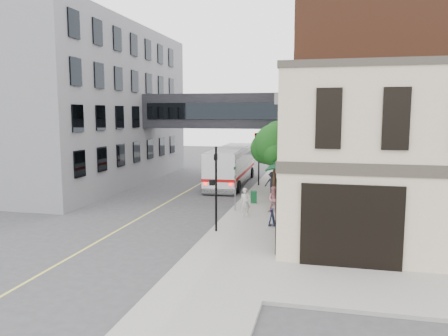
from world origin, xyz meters
The scene contains 17 objects.
ground centered at (0.00, 0.00, 0.00)m, with size 120.00×120.00×0.00m, color #38383A.
sidewalk_main centered at (2.00, 14.00, 0.07)m, with size 4.00×60.00×0.15m, color gray.
corner_building centered at (8.97, 2.00, 4.21)m, with size 10.19×8.12×8.45m.
brick_building centered at (9.98, 15.00, 6.99)m, with size 13.76×18.00×14.00m.
opposite_building centered at (-17.00, 16.00, 7.00)m, with size 14.00×24.00×14.00m, color slate.
skyway_bridge centered at (-3.00, 18.00, 6.50)m, with size 14.00×3.18×3.00m.
traffic_signal_near centered at (0.37, 2.00, 2.98)m, with size 0.44×0.22×4.60m.
traffic_signal_far centered at (0.26, 17.00, 3.34)m, with size 0.53×0.28×4.50m.
street_sign_pole centered at (0.39, 7.00, 1.93)m, with size 0.08×0.75×3.00m.
street_tree centered at (2.19, 13.22, 3.91)m, with size 3.80×3.20×5.60m.
lane_marking centered at (-5.00, 10.00, 0.01)m, with size 0.12×40.00×0.01m, color #D8CC4C.
bus centered at (-2.23, 18.11, 1.80)m, with size 3.25×12.04×3.22m.
pedestrian_a centered at (1.30, 5.64, 1.01)m, with size 0.63×0.41×1.71m, color silver.
pedestrian_b centered at (2.88, 7.05, 0.96)m, with size 0.79×0.62×1.63m, color pink.
pedestrian_c centered at (2.02, 13.15, 1.02)m, with size 1.12×0.65×1.74m, color black.
newspaper_box centered at (1.16, 9.63, 0.57)m, with size 0.42×0.38×0.84m, color #124F26.
sandwich_board centered at (3.14, 3.81, 0.61)m, with size 0.33×0.52×0.93m, color black.
Camera 1 is at (5.90, -19.80, 6.39)m, focal length 35.00 mm.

